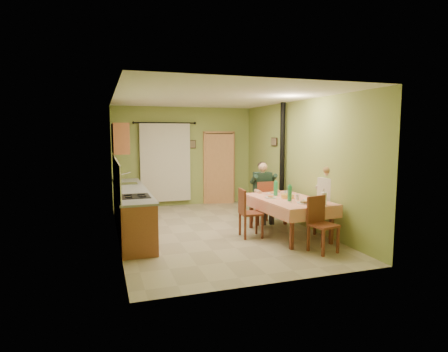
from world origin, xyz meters
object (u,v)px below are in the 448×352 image
object	(u,v)px
chair_near	(322,236)
chair_right	(329,221)
man_right	(329,193)
chair_left	(250,223)
dining_table	(288,217)
stove_flue	(282,176)
man_far	(263,186)
chair_far	(263,211)

from	to	relation	value
chair_near	chair_right	world-z (taller)	chair_right
chair_right	man_right	world-z (taller)	man_right
man_right	chair_near	bearing A→B (deg)	121.71
chair_left	man_right	size ratio (longest dim) A/B	0.70
dining_table	stove_flue	bearing A→B (deg)	64.09
chair_near	man_far	distance (m)	2.33
man_right	stove_flue	world-z (taller)	stove_flue
man_right	dining_table	bearing A→B (deg)	53.63
chair_near	chair_right	xyz separation A→B (m)	(0.74, 0.90, 0.00)
stove_flue	dining_table	bearing A→B (deg)	-112.08
man_far	man_right	world-z (taller)	same
chair_far	chair_left	size ratio (longest dim) A/B	1.01
chair_near	chair_left	world-z (taller)	chair_left
dining_table	man_far	bearing A→B (deg)	89.44
chair_right	man_far	distance (m)	1.71
man_far	stove_flue	bearing A→B (deg)	30.44
chair_near	chair_left	size ratio (longest dim) A/B	1.00
chair_far	dining_table	bearing A→B (deg)	-85.09
chair_far	man_far	bearing A→B (deg)	90.00
dining_table	chair_near	bearing A→B (deg)	-90.56
chair_far	chair_right	world-z (taller)	chair_right
stove_flue	chair_near	bearing A→B (deg)	-101.54
chair_far	chair_left	distance (m)	1.19
chair_near	chair_right	distance (m)	1.17
chair_near	man_far	xyz separation A→B (m)	(-0.13, 2.25, 0.59)
man_far	stove_flue	world-z (taller)	stove_flue
chair_near	man_right	distance (m)	1.30
stove_flue	man_right	bearing A→B (deg)	-83.69
dining_table	chair_far	world-z (taller)	chair_far
chair_far	stove_flue	distance (m)	1.06
chair_right	man_right	bearing A→B (deg)	90.00
chair_far	man_far	xyz separation A→B (m)	(0.00, 0.01, 0.59)
man_far	man_right	xyz separation A→B (m)	(0.85, -1.35, 0.00)
dining_table	stove_flue	distance (m)	1.72
chair_right	stove_flue	bearing A→B (deg)	-12.60
chair_left	stove_flue	xyz separation A→B (m)	(1.37, 1.34, 0.73)
dining_table	chair_near	size ratio (longest dim) A/B	2.04
dining_table	man_right	distance (m)	0.97
chair_left	chair_near	bearing A→B (deg)	37.08
chair_far	chair_left	bearing A→B (deg)	-125.00
chair_left	man_right	bearing A→B (deg)	80.11
chair_left	man_right	distance (m)	1.71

